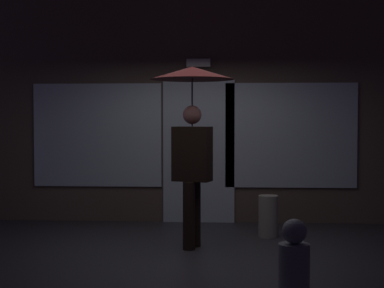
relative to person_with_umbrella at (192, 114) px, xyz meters
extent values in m
plane|color=#38353A|center=(0.00, -0.36, -1.66)|extent=(18.00, 18.00, 0.00)
cube|color=brown|center=(0.00, 1.99, 0.36)|extent=(10.82, 0.30, 4.03)
cube|color=white|center=(0.00, 1.82, -0.56)|extent=(1.10, 0.04, 2.20)
cube|color=white|center=(-1.58, 1.82, -0.31)|extent=(2.00, 0.04, 1.60)
cube|color=white|center=(1.41, 1.82, -0.31)|extent=(2.00, 0.04, 1.60)
cube|color=white|center=(0.00, 1.74, 0.79)|extent=(0.36, 0.16, 0.12)
cylinder|color=black|center=(0.03, 0.09, -1.24)|extent=(0.15, 0.15, 0.83)
cylinder|color=black|center=(-0.03, -0.10, -1.24)|extent=(0.15, 0.15, 0.83)
cube|color=black|center=(0.00, 0.00, -0.49)|extent=(0.51, 0.37, 0.67)
cube|color=silver|center=(-0.04, 0.12, -0.49)|extent=(0.14, 0.06, 0.54)
cube|color=#B28C19|center=(-0.04, 0.12, -0.51)|extent=(0.05, 0.04, 0.43)
sphere|color=#C3746D|center=(0.00, 0.00, -0.01)|extent=(0.23, 0.23, 0.23)
cylinder|color=slate|center=(0.00, 0.00, 0.06)|extent=(0.02, 0.02, 1.04)
cone|color=#4C0C0C|center=(0.00, 0.00, 0.50)|extent=(1.04, 1.04, 0.16)
cylinder|color=#B2A899|center=(1.00, 0.74, -1.38)|extent=(0.27, 0.27, 0.56)
cylinder|color=gray|center=(0.99, -2.22, -1.39)|extent=(0.27, 0.27, 0.54)
sphere|color=gray|center=(0.99, -2.22, -1.01)|extent=(0.21, 0.21, 0.21)
camera|label=1|loc=(0.41, -7.13, -0.07)|focal=54.40mm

